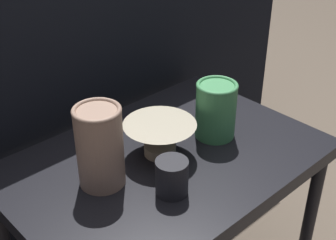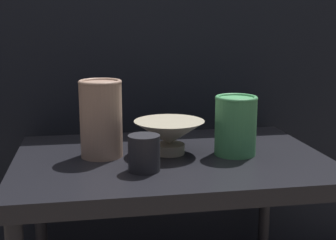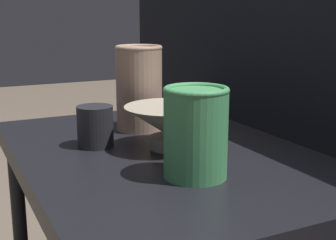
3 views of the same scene
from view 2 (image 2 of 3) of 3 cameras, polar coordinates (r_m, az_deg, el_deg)
name	(u,v)px [view 2 (image 2 of 3)]	position (r m, az deg, el deg)	size (l,w,h in m)	color
table	(171,173)	(1.21, 0.31, -6.51)	(0.78, 0.54, 0.47)	black
couch_backdrop	(144,121)	(1.74, -3.00, -0.07)	(1.71, 0.50, 0.87)	black
bowl	(168,134)	(1.20, 0.00, -1.69)	(0.18, 0.18, 0.09)	#B2A88E
vase_textured_left	(101,118)	(1.18, -8.16, 0.28)	(0.11, 0.11, 0.19)	tan
vase_colorful_right	(236,124)	(1.20, 8.24, -0.54)	(0.11, 0.11, 0.15)	#47995B
cup	(144,153)	(1.07, -2.94, -4.05)	(0.07, 0.07, 0.08)	#232328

